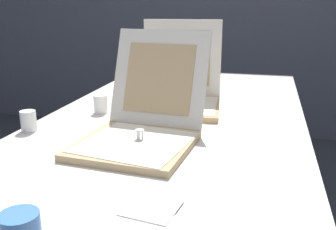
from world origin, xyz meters
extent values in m
cube|color=silver|center=(0.00, 0.56, 0.74)|extent=(0.98, 2.05, 0.03)
cylinder|color=#38383D|center=(-0.42, 1.51, 0.36)|extent=(0.04, 0.04, 0.73)
cylinder|color=#38383D|center=(0.42, 1.51, 0.36)|extent=(0.04, 0.04, 0.73)
cube|color=tan|center=(-0.04, 0.23, 0.77)|extent=(0.36, 0.36, 0.02)
cube|color=silver|center=(-0.04, 0.23, 0.78)|extent=(0.35, 0.35, 0.00)
cube|color=white|center=(-0.02, 0.46, 0.94)|extent=(0.34, 0.15, 0.32)
cube|color=tan|center=(-0.02, 0.45, 0.93)|extent=(0.25, 0.11, 0.23)
cylinder|color=white|center=(-0.03, 0.26, 0.81)|extent=(0.03, 0.03, 0.00)
cylinder|color=white|center=(-0.02, 0.26, 0.80)|extent=(0.00, 0.01, 0.03)
cylinder|color=white|center=(-0.04, 0.26, 0.80)|extent=(0.01, 0.01, 0.03)
cylinder|color=white|center=(-0.04, 0.25, 0.80)|extent=(0.01, 0.01, 0.03)
cube|color=tan|center=(-0.01, 0.69, 0.77)|extent=(0.37, 0.37, 0.02)
cube|color=silver|center=(0.00, 0.69, 0.78)|extent=(0.32, 0.32, 0.00)
cube|color=white|center=(-0.03, 0.84, 0.95)|extent=(0.34, 0.06, 0.33)
cube|color=tan|center=(-0.03, 0.84, 0.95)|extent=(0.24, 0.04, 0.24)
cube|color=#E5B74C|center=(-0.01, 0.67, 0.79)|extent=(0.10, 0.14, 0.01)
cube|color=tan|center=(0.00, 0.73, 0.79)|extent=(0.08, 0.04, 0.02)
sphere|color=red|center=(-0.01, 0.65, 0.80)|extent=(0.02, 0.02, 0.02)
sphere|color=#2D6628|center=(-0.02, 0.67, 0.80)|extent=(0.02, 0.02, 0.02)
cylinder|color=white|center=(-0.26, 0.89, 0.79)|extent=(0.05, 0.05, 0.07)
cylinder|color=white|center=(-0.45, 0.30, 0.79)|extent=(0.05, 0.05, 0.07)
cylinder|color=white|center=(-0.30, 0.57, 0.79)|extent=(0.05, 0.05, 0.07)
cube|color=white|center=(0.10, -0.12, 0.76)|extent=(0.17, 0.17, 0.00)
cube|color=white|center=(0.11, -0.10, 0.76)|extent=(0.13, 0.13, 0.00)
camera|label=1|loc=(0.33, -0.81, 1.19)|focal=41.53mm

